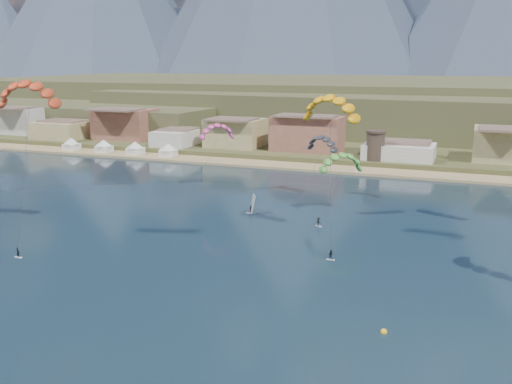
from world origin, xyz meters
TOP-DOWN VIEW (x-y plane):
  - ground at (0.00, 0.00)m, footprint 2400.00×2400.00m
  - beach at (0.00, 106.00)m, footprint 2200.00×12.00m
  - land at (0.00, 560.00)m, footprint 2200.00×900.00m
  - foothills at (22.39, 232.47)m, footprint 940.00×210.00m
  - town at (-40.00, 122.00)m, footprint 400.00×24.00m
  - watchtower at (5.00, 114.00)m, footprint 5.82×5.82m
  - beach_tents at (-76.25, 106.00)m, footprint 43.40×6.40m
  - kitesurfer_red at (-37.69, 25.68)m, footprint 11.57×13.31m
  - kitesurfer_yellow at (9.22, 41.69)m, footprint 10.92×12.21m
  - kitesurfer_green at (7.27, 59.67)m, footprint 9.56×14.28m
  - distant_kite_pink at (-24.74, 70.96)m, footprint 8.78×7.96m
  - distant_kite_dark at (0.13, 72.32)m, footprint 8.60×7.04m
  - windsurfer at (-9.44, 54.00)m, footprint 2.19×2.37m
  - buoy at (23.52, 11.35)m, footprint 0.79×0.79m

SIDE VIEW (x-z plane):
  - ground at x=0.00m, z-range 0.00..0.00m
  - land at x=0.00m, z-range -2.00..2.00m
  - buoy at x=23.52m, z-range -0.26..0.53m
  - beach at x=0.00m, z-range -0.20..0.70m
  - windsurfer at x=-9.44m, z-range -0.70..3.16m
  - beach_tents at x=-76.25m, z-range 1.21..6.21m
  - watchtower at x=5.00m, z-range 2.07..10.67m
  - town at x=-40.00m, z-range 2.00..14.00m
  - foothills at x=22.39m, z-range 0.08..18.08m
  - kitesurfer_green at x=7.27m, z-range 3.71..18.50m
  - distant_kite_dark at x=0.13m, z-range 4.95..20.80m
  - distant_kite_pink at x=-24.74m, z-range 5.83..23.41m
  - kitesurfer_yellow at x=9.22m, z-range 10.26..36.10m
  - kitesurfer_red at x=-37.69m, z-range 11.29..39.59m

